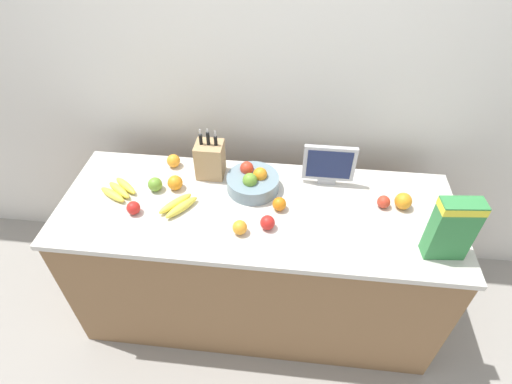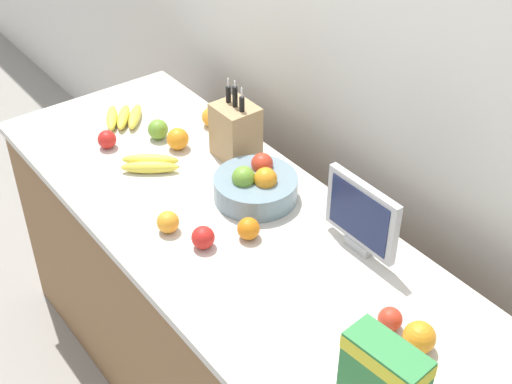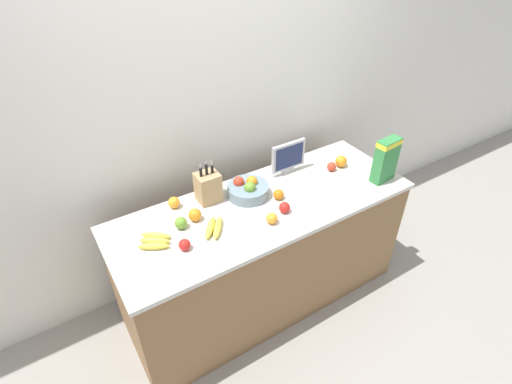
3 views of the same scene
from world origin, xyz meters
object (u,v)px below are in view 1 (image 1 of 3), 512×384
at_px(apple_rightmost, 268,223).
at_px(orange_near_bowl, 403,201).
at_px(knife_block, 210,159).
at_px(orange_mid_left, 175,183).
at_px(small_monitor, 329,164).
at_px(apple_front, 384,202).
at_px(orange_back_center, 174,161).
at_px(orange_front_left, 240,227).
at_px(fruit_bowl, 253,181).
at_px(banana_bunch_left, 179,205).
at_px(apple_middle, 155,184).
at_px(cereal_box, 453,227).
at_px(orange_front_center, 279,203).
at_px(banana_bunch_right, 119,190).
at_px(apple_by_knife_block, 133,208).

distance_m(apple_rightmost, orange_near_bowl, 0.69).
relative_size(knife_block, orange_mid_left, 3.73).
xyz_separation_m(small_monitor, orange_mid_left, (-0.79, -0.13, -0.09)).
relative_size(apple_front, orange_near_bowl, 0.77).
distance_m(orange_mid_left, orange_back_center, 0.19).
relative_size(apple_front, orange_front_left, 0.93).
relative_size(fruit_bowl, orange_back_center, 3.68).
distance_m(knife_block, banana_bunch_left, 0.32).
height_order(apple_middle, orange_near_bowl, orange_near_bowl).
xyz_separation_m(banana_bunch_left, apple_rightmost, (0.45, -0.08, 0.01)).
xyz_separation_m(cereal_box, orange_front_center, (-0.74, 0.21, -0.14)).
bearing_deg(fruit_bowl, apple_middle, -172.48).
xyz_separation_m(orange_mid_left, orange_front_left, (0.38, -0.27, -0.00)).
relative_size(knife_block, orange_front_center, 4.26).
xyz_separation_m(banana_bunch_right, apple_rightmost, (0.79, -0.16, 0.01)).
bearing_deg(apple_rightmost, orange_mid_left, 155.75).
xyz_separation_m(apple_by_knife_block, orange_front_center, (0.71, 0.11, 0.00)).
bearing_deg(cereal_box, knife_block, 153.53).
distance_m(fruit_bowl, orange_back_center, 0.48).
bearing_deg(cereal_box, banana_bunch_right, 166.34).
bearing_deg(orange_back_center, orange_front_left, -46.20).
bearing_deg(knife_block, orange_back_center, 168.21).
relative_size(banana_bunch_right, orange_near_bowl, 2.48).
xyz_separation_m(knife_block, apple_by_knife_block, (-0.32, -0.34, -0.07)).
bearing_deg(orange_front_left, banana_bunch_left, 158.85).
relative_size(apple_middle, orange_front_left, 1.07).
height_order(apple_middle, orange_mid_left, orange_mid_left).
relative_size(fruit_bowl, orange_front_center, 3.94).
height_order(fruit_bowl, orange_front_left, fruit_bowl).
xyz_separation_m(knife_block, small_monitor, (0.63, -0.01, 0.03)).
xyz_separation_m(small_monitor, banana_bunch_left, (-0.74, -0.28, -0.11)).
height_order(cereal_box, banana_bunch_left, cereal_box).
bearing_deg(orange_near_bowl, apple_middle, -179.67).
distance_m(knife_block, orange_back_center, 0.24).
xyz_separation_m(fruit_bowl, orange_back_center, (-0.46, 0.14, -0.01)).
distance_m(apple_by_knife_block, orange_back_center, 0.40).
relative_size(banana_bunch_right, apple_by_knife_block, 3.13).
bearing_deg(orange_front_left, apple_rightmost, 19.57).
relative_size(banana_bunch_left, orange_near_bowl, 2.43).
bearing_deg(orange_back_center, fruit_bowl, -16.83).
distance_m(fruit_bowl, orange_mid_left, 0.41).
xyz_separation_m(apple_by_knife_block, apple_front, (1.23, 0.18, -0.00)).
relative_size(cereal_box, apple_by_knife_block, 4.69).
relative_size(apple_front, orange_front_center, 0.93).
height_order(banana_bunch_right, orange_back_center, orange_back_center).
xyz_separation_m(banana_bunch_left, apple_front, (1.02, 0.13, 0.01)).
height_order(apple_front, orange_front_left, orange_front_left).
bearing_deg(apple_by_knife_block, fruit_bowl, 23.59).
height_order(cereal_box, apple_middle, cereal_box).
distance_m(fruit_bowl, orange_near_bowl, 0.76).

